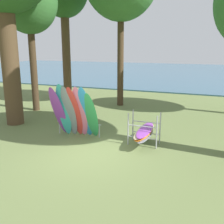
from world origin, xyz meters
TOP-DOWN VIEW (x-y plane):
  - ground_plane at (0.00, 0.00)m, footprint 80.00×80.00m
  - lake_water at (0.00, 31.25)m, footprint 80.00×36.00m
  - tree_far_left_back at (-5.87, 4.64)m, footprint 3.10×3.10m
  - leaning_board_pile at (-1.31, 1.23)m, footprint 1.99×1.18m
  - board_storage_rack at (1.55, 1.58)m, footprint 1.15×2.13m

SIDE VIEW (x-z plane):
  - ground_plane at x=0.00m, z-range 0.00..0.00m
  - lake_water at x=0.00m, z-range 0.00..0.10m
  - board_storage_rack at x=1.55m, z-range -0.13..1.12m
  - leaning_board_pile at x=-1.31m, z-range -0.06..2.23m
  - tree_far_left_back at x=-5.87m, z-range 2.08..9.96m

